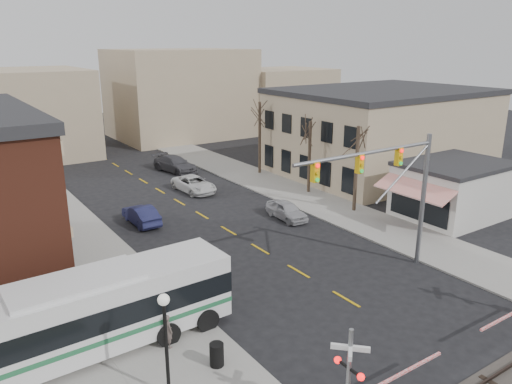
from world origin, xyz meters
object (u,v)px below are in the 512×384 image
car_c (194,184)px  pedestrian_far (102,302)px  rr_crossing_west (357,377)px  car_d (175,164)px  traffic_signal_mast (394,179)px  street_lamp (165,324)px  trash_bin (217,355)px  pedestrian_near (168,331)px  car_a (287,210)px  car_b (141,215)px  transit_bus (79,317)px

car_c → pedestrian_far: (-13.68, -16.72, 0.17)m
rr_crossing_west → car_d: size_ratio=1.01×
traffic_signal_mast → street_lamp: size_ratio=2.34×
rr_crossing_west → street_lamp: street_lamp is taller
trash_bin → pedestrian_near: bearing=115.2°
rr_crossing_west → car_a: 21.49m
traffic_signal_mast → pedestrian_far: bearing=163.7°
car_b → street_lamp: bearing=70.8°
car_c → rr_crossing_west: bearing=-109.9°
car_c → pedestrian_far: size_ratio=3.34×
trash_bin → pedestrian_near: size_ratio=0.64×
trash_bin → car_c: size_ratio=0.20×
trash_bin → car_d: bearing=67.6°
car_b → traffic_signal_mast: bearing=118.0°
transit_bus → car_b: size_ratio=3.14×
transit_bus → car_a: 20.05m
car_a → car_b: (-9.60, 5.20, 0.03)m
trash_bin → car_c: 25.70m
car_a → car_d: bearing=95.2°
rr_crossing_west → car_c: rr_crossing_west is taller
car_d → pedestrian_near: 31.70m
street_lamp → trash_bin: 3.55m
car_a → pedestrian_near: pedestrian_near is taller
car_a → car_b: car_b is taller
street_lamp → trash_bin: size_ratio=4.25×
trash_bin → pedestrian_far: 7.06m
rr_crossing_west → car_a: bearing=58.9°
street_lamp → pedestrian_near: (1.31, 2.89, -2.27)m
street_lamp → car_a: size_ratio=1.06×
trash_bin → car_a: car_a is taller
pedestrian_near → car_c: bearing=-38.1°
car_b → rr_crossing_west: bearing=86.0°
traffic_signal_mast → car_d: bearing=89.7°
traffic_signal_mast → pedestrian_far: traffic_signal_mast is taller
rr_crossing_west → trash_bin: bearing=113.7°
rr_crossing_west → car_b: (1.48, 23.57, -1.26)m
traffic_signal_mast → rr_crossing_west: (-10.13, -7.58, -3.77)m
car_a → car_c: bearing=106.3°
pedestrian_near → street_lamp: bearing=147.7°
transit_bus → car_c: size_ratio=2.70×
street_lamp → pedestrian_far: street_lamp is taller
traffic_signal_mast → trash_bin: size_ratio=9.96×
car_b → car_d: bearing=-124.9°
street_lamp → car_d: size_ratio=0.77×
transit_bus → car_d: size_ratio=2.45×
street_lamp → traffic_signal_mast: bearing=9.8°
rr_crossing_west → street_lamp: bearing=134.1°
street_lamp → car_b: street_lamp is taller
car_c → pedestrian_near: 24.14m
street_lamp → rr_crossing_west: bearing=-45.9°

